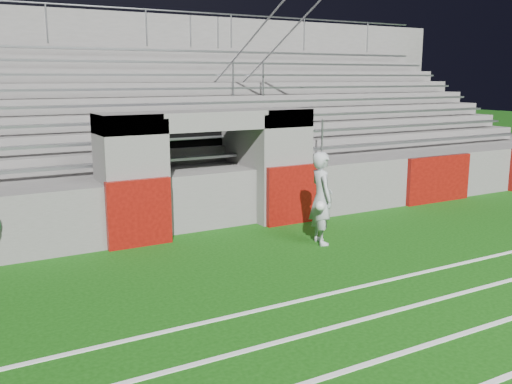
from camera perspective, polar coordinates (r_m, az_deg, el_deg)
ground at (r=9.86m, az=4.23°, el=-8.20°), size 90.00×90.00×0.00m
stadium_structure at (r=16.60m, az=-11.29°, el=4.92°), size 26.00×8.48×5.42m
goalkeeper_with_ball at (r=11.45m, az=6.56°, el=-0.61°), size 0.65×0.80×1.87m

